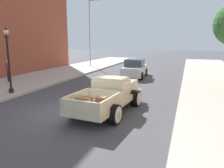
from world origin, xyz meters
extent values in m
plane|color=#47474C|center=(0.00, 0.00, 0.00)|extent=(140.00, 140.00, 0.00)
cube|color=beige|center=(1.46, 0.66, 0.54)|extent=(2.18, 5.03, 0.24)
cube|color=beige|center=(1.49, 1.01, 1.06)|extent=(1.65, 1.23, 0.80)
cube|color=beige|center=(1.49, 0.96, 1.52)|extent=(1.51, 1.06, 0.12)
cube|color=#3D4C5B|center=(1.54, 1.58, 1.22)|extent=(1.32, 0.15, 0.44)
cube|color=beige|center=(1.60, 2.31, 0.92)|extent=(1.44, 1.61, 0.52)
cube|color=silver|center=(1.67, 3.11, 0.90)|extent=(0.69, 0.16, 0.47)
cube|color=beige|center=(1.34, -0.73, 0.68)|extent=(1.86, 2.24, 0.04)
cube|color=beige|center=(0.53, -0.66, 0.90)|extent=(0.26, 2.10, 0.44)
cube|color=beige|center=(2.15, -0.80, 0.90)|extent=(0.26, 2.10, 0.44)
cube|color=beige|center=(1.25, -1.74, 0.90)|extent=(1.62, 0.22, 0.44)
cube|color=beige|center=(1.43, 0.28, 0.90)|extent=(1.62, 0.22, 0.44)
cylinder|color=black|center=(0.68, 2.08, 0.40)|extent=(0.43, 0.83, 0.80)
cylinder|color=silver|center=(0.50, 2.10, 0.40)|extent=(0.07, 0.65, 0.66)
cylinder|color=silver|center=(0.49, 2.10, 0.40)|extent=(0.04, 0.24, 0.24)
cylinder|color=black|center=(2.47, 1.93, 0.40)|extent=(0.43, 0.83, 0.80)
cylinder|color=silver|center=(2.65, 1.91, 0.40)|extent=(0.07, 0.65, 0.66)
cylinder|color=silver|center=(2.66, 1.91, 0.40)|extent=(0.04, 0.24, 0.24)
cylinder|color=black|center=(0.45, -0.60, 0.40)|extent=(0.43, 0.83, 0.80)
cylinder|color=silver|center=(0.27, -0.58, 0.40)|extent=(0.07, 0.65, 0.66)
cylinder|color=silver|center=(0.26, -0.58, 0.40)|extent=(0.04, 0.24, 0.24)
cylinder|color=black|center=(2.24, -0.76, 0.40)|extent=(0.43, 0.83, 0.80)
cylinder|color=silver|center=(2.42, -0.77, 0.40)|extent=(0.07, 0.65, 0.66)
cylinder|color=silver|center=(2.43, -0.77, 0.40)|extent=(0.04, 0.24, 0.24)
cube|color=olive|center=(1.13, -1.06, 0.90)|extent=(0.64, 0.49, 0.40)
cube|color=#3D2D1E|center=(1.13, -1.06, 0.90)|extent=(0.62, 0.10, 0.42)
cube|color=brown|center=(1.58, -0.45, 0.84)|extent=(0.45, 0.33, 0.28)
cube|color=silver|center=(0.31, 10.82, 0.61)|extent=(1.92, 4.37, 0.80)
cube|color=#384C5B|center=(0.32, 10.67, 1.33)|extent=(1.61, 2.07, 0.64)
cylinder|color=black|center=(-0.57, 12.07, 0.33)|extent=(0.25, 0.67, 0.66)
cylinder|color=black|center=(1.08, 12.15, 0.33)|extent=(0.25, 0.67, 0.66)
cylinder|color=black|center=(-0.45, 9.49, 0.33)|extent=(0.25, 0.67, 0.66)
cylinder|color=black|center=(1.20, 9.57, 0.33)|extent=(0.25, 0.67, 0.66)
cylinder|color=#232847|center=(-8.24, 4.59, 0.58)|extent=(0.14, 0.14, 0.86)
cylinder|color=#232847|center=(-8.06, 4.59, 0.58)|extent=(0.14, 0.14, 0.86)
cube|color=#B23333|center=(-8.15, 4.59, 1.29)|extent=(0.36, 0.22, 0.56)
cylinder|color=#B23333|center=(-8.37, 4.59, 1.26)|extent=(0.09, 0.09, 0.54)
cylinder|color=#B23333|center=(-7.93, 4.59, 1.26)|extent=(0.09, 0.09, 0.54)
sphere|color=beige|center=(-8.15, 4.59, 1.69)|extent=(0.22, 0.22, 0.22)
cylinder|color=black|center=(-5.17, 1.66, 0.27)|extent=(0.28, 0.28, 0.24)
cylinder|color=black|center=(-5.17, 1.66, 1.99)|extent=(0.12, 0.12, 3.20)
cylinder|color=black|center=(-5.17, 1.66, 3.44)|extent=(0.50, 0.04, 0.04)
sphere|color=silver|center=(-5.17, 1.66, 3.75)|extent=(0.32, 0.32, 0.32)
cone|color=black|center=(-5.17, 1.66, 3.93)|extent=(0.24, 0.24, 0.14)
cylinder|color=#B2B2B7|center=(-6.83, 16.62, 4.65)|extent=(0.12, 0.12, 9.00)
camera|label=1|loc=(4.85, -8.49, 3.22)|focal=34.98mm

